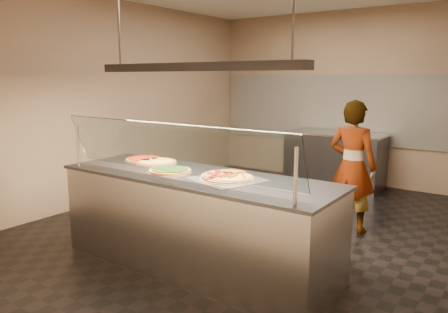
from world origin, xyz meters
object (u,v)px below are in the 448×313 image
Objects in this scene: sneeze_guard at (171,149)px; pizza_spatula at (155,161)px; pizza_tomato at (144,159)px; prep_table at (335,159)px; serving_counter at (196,221)px; pizza_cheese at (157,162)px; half_pizza_pepperoni at (217,174)px; half_pizza_sausage at (237,178)px; worker at (352,166)px; pizza_spinach at (170,170)px; perforated_tray at (227,179)px; heat_lamp_housing at (194,67)px.

sneeze_guard reaches higher than pizza_spatula.
pizza_tomato is 3.79m from prep_table.
serving_counter is 0.87m from pizza_cheese.
half_pizza_pepperoni is at bearing -84.77° from prep_table.
half_pizza_sausage is 1.20m from pizza_cheese.
worker is (1.59, 1.70, -0.14)m from pizza_cheese.
half_pizza_sausage is 3.97m from prep_table.
perforated_tray is at bearing 5.60° from pizza_spinach.
half_pizza_sausage is 1.10m from heat_lamp_housing.
sneeze_guard is 0.93m from pizza_spatula.
pizza_cheese is at bearing 31.23° from pizza_spatula.
pizza_cheese is 2.33m from worker.
sneeze_guard reaches higher than prep_table.
half_pizza_pepperoni is (0.25, 0.35, -0.26)m from sneeze_guard.
half_pizza_sausage is 1.21m from pizza_spatula.
heat_lamp_housing reaches higher than worker.
pizza_spatula is at bearing -99.43° from prep_table.
prep_table is (-0.10, 3.90, 0.00)m from serving_counter.
half_pizza_pepperoni is at bearing 74.24° from worker.
half_pizza_pepperoni is 1.22m from pizza_tomato.
pizza_tomato reaches higher than serving_counter.
heat_lamp_housing is (0.10, -3.90, 1.48)m from prep_table.
serving_counter is 2.12m from worker.
half_pizza_sausage is at bearing -81.50° from prep_table.
half_pizza_sausage is 1.26× the size of pizza_tomato.
sneeze_guard is at bearing 71.16° from worker.
worker is (0.99, -2.01, 0.33)m from prep_table.
pizza_tomato is 1.44× the size of pizza_spatula.
heat_lamp_housing reaches higher than perforated_tray.
worker is at bearing 74.53° from perforated_tray.
serving_counter is 0.56m from pizza_spinach.
perforated_tray is 1.60× the size of pizza_spinach.
sneeze_guard is 0.59m from perforated_tray.
pizza_spinach is at bearing -92.55° from prep_table.
half_pizza_pepperoni is 1.26× the size of pizza_tomato.
perforated_tray is 0.45× the size of worker.
pizza_spinach is (-0.28, 0.29, -0.28)m from sneeze_guard.
prep_table is at bearing -60.91° from worker.
perforated_tray is 1.96m from worker.
worker is at bearing 64.84° from heat_lamp_housing.
half_pizza_pepperoni is at bearing -10.24° from pizza_spatula.
worker is (1.84, 1.65, -0.14)m from pizza_tomato.
serving_counter is 1.78× the size of worker.
worker is at bearing 46.85° from pizza_cheese.
sneeze_guard reaches higher than pizza_cheese.
half_pizza_sausage is at bearing 80.59° from worker.
pizza_cheese is 0.29× the size of worker.
pizza_cheese is at bearing 164.45° from heat_lamp_housing.
prep_table is at bearing 87.45° from pizza_spinach.
pizza_spatula is at bearing 151.58° from pizza_spinach.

